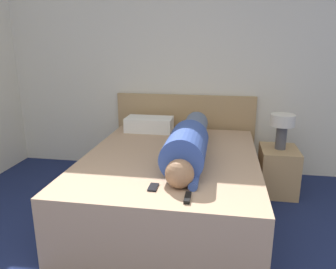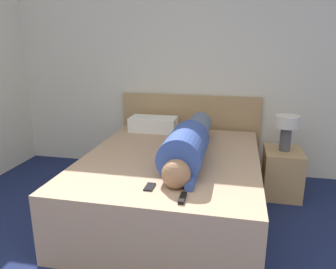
% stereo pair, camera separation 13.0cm
% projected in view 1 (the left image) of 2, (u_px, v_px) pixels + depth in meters
% --- Properties ---
extents(wall_back, '(5.66, 0.06, 2.60)m').
position_uv_depth(wall_back, '(184.00, 67.00, 4.00)').
color(wall_back, silver).
rests_on(wall_back, ground_plane).
extents(bed, '(1.61, 2.05, 0.57)m').
position_uv_depth(bed, '(171.00, 184.00, 3.15)').
color(bed, tan).
rests_on(bed, ground_plane).
extents(headboard, '(1.73, 0.04, 0.97)m').
position_uv_depth(headboard, '(185.00, 133.00, 4.15)').
color(headboard, tan).
rests_on(headboard, ground_plane).
extents(nightstand, '(0.39, 0.48, 0.50)m').
position_uv_depth(nightstand, '(278.00, 171.00, 3.56)').
color(nightstand, tan).
rests_on(nightstand, ground_plane).
extents(table_lamp, '(0.25, 0.25, 0.37)m').
position_uv_depth(table_lamp, '(282.00, 125.00, 3.42)').
color(table_lamp, '#4C4C51').
rests_on(table_lamp, nightstand).
extents(person_lying, '(0.35, 1.60, 0.35)m').
position_uv_depth(person_lying, '(189.00, 143.00, 2.95)').
color(person_lying, '#936B4C').
rests_on(person_lying, bed).
extents(pillow_near_headboard, '(0.55, 0.29, 0.17)m').
position_uv_depth(pillow_near_headboard, '(149.00, 124.00, 3.89)').
color(pillow_near_headboard, white).
rests_on(pillow_near_headboard, bed).
extents(tv_remote, '(0.04, 0.15, 0.02)m').
position_uv_depth(tv_remote, '(188.00, 198.00, 2.22)').
color(tv_remote, black).
rests_on(tv_remote, bed).
extents(cell_phone, '(0.06, 0.13, 0.01)m').
position_uv_depth(cell_phone, '(153.00, 187.00, 2.39)').
color(cell_phone, black).
rests_on(cell_phone, bed).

